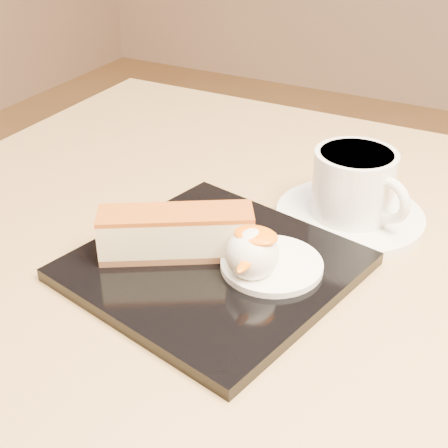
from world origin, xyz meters
The scene contains 9 objects.
table centered at (0.00, 0.00, 0.56)m, with size 0.80×0.80×0.72m.
dessert_plate centered at (-0.01, -0.02, 0.73)m, with size 0.22×0.22×0.01m, color black.
cheesecake centered at (-0.05, -0.03, 0.75)m, with size 0.14×0.10×0.04m.
cream_smear centered at (0.04, -0.01, 0.73)m, with size 0.09×0.09×0.01m, color white.
ice_cream_scoop centered at (0.03, -0.03, 0.76)m, with size 0.05×0.05×0.05m, color white.
mango_sauce centered at (0.03, -0.02, 0.77)m, with size 0.04×0.03×0.01m, color orange.
mint_sprig centered at (0.01, 0.02, 0.74)m, with size 0.03×0.02×0.00m.
saucer centered at (0.07, 0.12, 0.72)m, with size 0.15×0.15×0.01m, color white.
coffee_cup centered at (0.07, 0.12, 0.76)m, with size 0.11×0.08×0.07m.
Camera 1 is at (0.21, -0.42, 1.05)m, focal length 50.00 mm.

